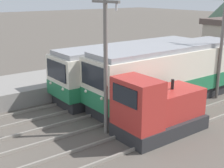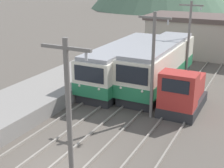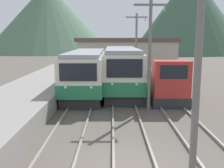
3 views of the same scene
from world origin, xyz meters
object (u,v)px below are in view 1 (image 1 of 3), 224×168
object	(u,v)px
shunting_locomotive	(157,110)
catenary_mast_far	(222,43)
commuter_train_left	(131,70)
catenary_mast_mid	(106,61)
commuter_train_center	(169,76)

from	to	relation	value
shunting_locomotive	catenary_mast_far	distance (m)	7.54
commuter_train_left	shunting_locomotive	xyz separation A→B (m)	(5.80, -3.21, -0.38)
catenary_mast_far	commuter_train_left	bearing A→B (deg)	-138.82
catenary_mast_far	shunting_locomotive	bearing A→B (deg)	-77.93
catenary_mast_mid	commuter_train_center	bearing A→B (deg)	104.34
commuter_train_left	catenary_mast_far	world-z (taller)	catenary_mast_far
commuter_train_left	catenary_mast_mid	size ratio (longest dim) A/B	1.71
commuter_train_left	commuter_train_center	distance (m)	2.89
catenary_mast_mid	commuter_train_left	bearing A→B (deg)	129.67
commuter_train_center	shunting_locomotive	world-z (taller)	commuter_train_center
commuter_train_left	catenary_mast_mid	xyz separation A→B (m)	(4.31, -5.19, 2.06)
commuter_train_center	catenary_mast_mid	size ratio (longest dim) A/B	1.70
commuter_train_left	commuter_train_center	xyz separation A→B (m)	(2.80, 0.71, 0.09)
shunting_locomotive	catenary_mast_far	world-z (taller)	catenary_mast_far
commuter_train_left	shunting_locomotive	bearing A→B (deg)	-28.94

